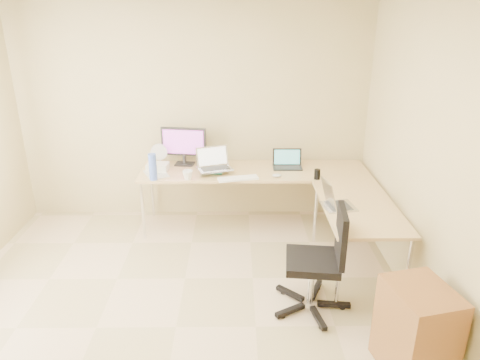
{
  "coord_description": "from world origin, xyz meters",
  "views": [
    {
      "loc": [
        0.51,
        -3.06,
        2.54
      ],
      "look_at": [
        0.55,
        1.1,
        0.9
      ],
      "focal_mm": 33.49,
      "sensor_mm": 36.0,
      "label": 1
    }
  ],
  "objects_px": {
    "monitor": "(184,146)",
    "office_chair": "(313,258)",
    "desk_main": "(254,199)",
    "cabinet": "(416,331)",
    "mug": "(188,175)",
    "laptop_return": "(340,196)",
    "laptop_black": "(288,159)",
    "keyboard": "(238,178)",
    "water_bottle": "(153,167)",
    "desk_fan": "(160,155)",
    "desk_return": "(356,239)",
    "laptop_center": "(215,159)"
  },
  "relations": [
    {
      "from": "monitor",
      "to": "office_chair",
      "type": "bearing_deg",
      "value": -46.16
    },
    {
      "from": "desk_main",
      "to": "cabinet",
      "type": "height_order",
      "value": "desk_main"
    },
    {
      "from": "mug",
      "to": "laptop_return",
      "type": "xyz_separation_m",
      "value": [
        1.51,
        -0.74,
        0.06
      ]
    },
    {
      "from": "laptop_black",
      "to": "keyboard",
      "type": "relative_size",
      "value": 0.76
    },
    {
      "from": "desk_main",
      "to": "monitor",
      "type": "xyz_separation_m",
      "value": [
        -0.83,
        0.2,
        0.6
      ]
    },
    {
      "from": "monitor",
      "to": "office_chair",
      "type": "relative_size",
      "value": 0.55
    },
    {
      "from": "desk_main",
      "to": "water_bottle",
      "type": "distance_m",
      "value": 1.27
    },
    {
      "from": "mug",
      "to": "desk_fan",
      "type": "xyz_separation_m",
      "value": [
        -0.38,
        0.48,
        0.07
      ]
    },
    {
      "from": "monitor",
      "to": "desk_fan",
      "type": "xyz_separation_m",
      "value": [
        -0.29,
        -0.02,
        -0.11
      ]
    },
    {
      "from": "desk_return",
      "to": "water_bottle",
      "type": "bearing_deg",
      "value": 161.51
    },
    {
      "from": "desk_fan",
      "to": "keyboard",
      "type": "bearing_deg",
      "value": -32.17
    },
    {
      "from": "desk_main",
      "to": "laptop_return",
      "type": "relative_size",
      "value": 7.73
    },
    {
      "from": "laptop_center",
      "to": "desk_fan",
      "type": "relative_size",
      "value": 1.5
    },
    {
      "from": "laptop_return",
      "to": "monitor",
      "type": "bearing_deg",
      "value": 42.05
    },
    {
      "from": "desk_main",
      "to": "office_chair",
      "type": "height_order",
      "value": "office_chair"
    },
    {
      "from": "desk_return",
      "to": "cabinet",
      "type": "xyz_separation_m",
      "value": [
        0.1,
        -1.34,
        -0.01
      ]
    },
    {
      "from": "office_chair",
      "to": "water_bottle",
      "type": "bearing_deg",
      "value": 147.07
    },
    {
      "from": "water_bottle",
      "to": "office_chair",
      "type": "bearing_deg",
      "value": -39.35
    },
    {
      "from": "laptop_center",
      "to": "monitor",
      "type": "bearing_deg",
      "value": 119.97
    },
    {
      "from": "desk_return",
      "to": "keyboard",
      "type": "bearing_deg",
      "value": 148.94
    },
    {
      "from": "desk_main",
      "to": "monitor",
      "type": "bearing_deg",
      "value": 166.53
    },
    {
      "from": "laptop_center",
      "to": "laptop_black",
      "type": "xyz_separation_m",
      "value": [
        0.85,
        0.19,
        -0.07
      ]
    },
    {
      "from": "monitor",
      "to": "water_bottle",
      "type": "height_order",
      "value": "monitor"
    },
    {
      "from": "keyboard",
      "to": "water_bottle",
      "type": "distance_m",
      "value": 0.94
    },
    {
      "from": "keyboard",
      "to": "laptop_return",
      "type": "bearing_deg",
      "value": -50.63
    },
    {
      "from": "laptop_center",
      "to": "mug",
      "type": "distance_m",
      "value": 0.36
    },
    {
      "from": "mug",
      "to": "cabinet",
      "type": "xyz_separation_m",
      "value": [
        1.82,
        -2.04,
        -0.42
      ]
    },
    {
      "from": "desk_main",
      "to": "cabinet",
      "type": "xyz_separation_m",
      "value": [
        1.07,
        -2.34,
        -0.01
      ]
    },
    {
      "from": "cabinet",
      "to": "desk_return",
      "type": "bearing_deg",
      "value": 81.16
    },
    {
      "from": "desk_fan",
      "to": "desk_main",
      "type": "bearing_deg",
      "value": -14.19
    },
    {
      "from": "desk_return",
      "to": "mug",
      "type": "xyz_separation_m",
      "value": [
        -1.72,
        0.7,
        0.42
      ]
    },
    {
      "from": "mug",
      "to": "water_bottle",
      "type": "relative_size",
      "value": 0.38
    },
    {
      "from": "monitor",
      "to": "desk_return",
      "type": "bearing_deg",
      "value": -25.3
    },
    {
      "from": "desk_main",
      "to": "keyboard",
      "type": "relative_size",
      "value": 5.92
    },
    {
      "from": "mug",
      "to": "office_chair",
      "type": "bearing_deg",
      "value": -47.24
    },
    {
      "from": "cabinet",
      "to": "office_chair",
      "type": "bearing_deg",
      "value": 116.9
    },
    {
      "from": "laptop_return",
      "to": "office_chair",
      "type": "xyz_separation_m",
      "value": [
        -0.32,
        -0.55,
        -0.34
      ]
    },
    {
      "from": "desk_fan",
      "to": "office_chair",
      "type": "height_order",
      "value": "office_chair"
    },
    {
      "from": "cabinet",
      "to": "desk_fan",
      "type": "bearing_deg",
      "value": 118.06
    },
    {
      "from": "desk_return",
      "to": "water_bottle",
      "type": "distance_m",
      "value": 2.27
    },
    {
      "from": "mug",
      "to": "laptop_return",
      "type": "relative_size",
      "value": 0.33
    },
    {
      "from": "keyboard",
      "to": "cabinet",
      "type": "xyz_separation_m",
      "value": [
        1.26,
        -2.04,
        -0.38
      ]
    },
    {
      "from": "desk_return",
      "to": "laptop_return",
      "type": "distance_m",
      "value": 0.52
    },
    {
      "from": "laptop_return",
      "to": "office_chair",
      "type": "height_order",
      "value": "office_chair"
    },
    {
      "from": "mug",
      "to": "monitor",
      "type": "bearing_deg",
      "value": 100.0
    },
    {
      "from": "mug",
      "to": "desk_fan",
      "type": "relative_size",
      "value": 0.45
    },
    {
      "from": "desk_return",
      "to": "laptop_center",
      "type": "bearing_deg",
      "value": 148.37
    },
    {
      "from": "desk_return",
      "to": "cabinet",
      "type": "distance_m",
      "value": 1.34
    },
    {
      "from": "desk_return",
      "to": "monitor",
      "type": "xyz_separation_m",
      "value": [
        -1.81,
        1.2,
        0.6
      ]
    },
    {
      "from": "mug",
      "to": "desk_main",
      "type": "bearing_deg",
      "value": 21.72
    }
  ]
}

